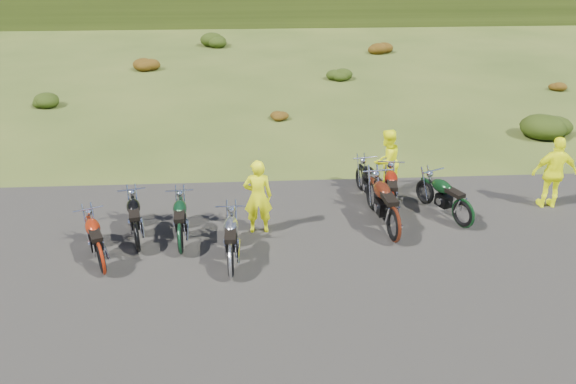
{
  "coord_description": "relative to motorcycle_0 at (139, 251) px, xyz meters",
  "views": [
    {
      "loc": [
        -1.13,
        -9.65,
        6.35
      ],
      "look_at": [
        -0.48,
        1.43,
        0.94
      ],
      "focal_mm": 35.0,
      "sensor_mm": 36.0,
      "label": 1
    }
  ],
  "objects": [
    {
      "name": "motorcycle_1",
      "position": [
        -0.54,
        -0.81,
        0.0
      ],
      "size": [
        1.3,
        1.96,
        0.98
      ],
      "primitive_type": null,
      "rotation": [
        0.0,
        0.0,
        1.97
      ],
      "color": "maroon",
      "rests_on": "ground"
    },
    {
      "name": "motorcycle_0",
      "position": [
        0.0,
        0.0,
        0.0
      ],
      "size": [
        1.03,
        1.97,
        0.98
      ],
      "primitive_type": null,
      "rotation": [
        0.0,
        0.0,
        1.8
      ],
      "color": "black",
      "rests_on": "ground"
    },
    {
      "name": "motorcycle_7",
      "position": [
        7.18,
        0.6,
        0.0
      ],
      "size": [
        1.4,
        2.04,
        1.02
      ],
      "primitive_type": null,
      "rotation": [
        0.0,
        0.0,
        2.0
      ],
      "color": "black",
      "rests_on": "ground"
    },
    {
      "name": "person_right_a",
      "position": [
        5.81,
        2.56,
        0.83
      ],
      "size": [
        1.02,
        0.98,
        1.66
      ],
      "primitive_type": "imported",
      "rotation": [
        0.0,
        0.0,
        3.77
      ],
      "color": "#F7FF0D",
      "rests_on": "ground"
    },
    {
      "name": "motorcycle_2",
      "position": [
        0.92,
        -0.14,
        0.0
      ],
      "size": [
        0.78,
        1.92,
        0.98
      ],
      "primitive_type": null,
      "rotation": [
        0.0,
        0.0,
        1.66
      ],
      "color": "black",
      "rests_on": "ground"
    },
    {
      "name": "shrub_2",
      "position": [
        -2.5,
        15.94,
        0.38
      ],
      "size": [
        1.3,
        1.3,
        0.77
      ],
      "primitive_type": "ellipsoid",
      "color": "#642E0C",
      "rests_on": "ground"
    },
    {
      "name": "motorcycle_5",
      "position": [
        5.42,
        1.38,
        0.0
      ],
      "size": [
        0.95,
        2.03,
        1.02
      ],
      "primitive_type": null,
      "rotation": [
        0.0,
        0.0,
        1.73
      ],
      "color": "black",
      "rests_on": "ground"
    },
    {
      "name": "gravel_pad",
      "position": [
        3.7,
        -2.66,
        0.0
      ],
      "size": [
        20.0,
        12.0,
        0.04
      ],
      "primitive_type": "cube",
      "color": "black",
      "rests_on": "ground"
    },
    {
      "name": "person_right_b",
      "position": [
        9.62,
        1.49,
        0.89
      ],
      "size": [
        1.06,
        0.48,
        1.79
      ],
      "primitive_type": "imported",
      "rotation": [
        0.0,
        0.0,
        3.1
      ],
      "color": "#F7FF0D",
      "rests_on": "ground"
    },
    {
      "name": "shrub_3",
      "position": [
        0.4,
        21.24,
        0.46
      ],
      "size": [
        1.56,
        1.56,
        0.92
      ],
      "primitive_type": "ellipsoid",
      "color": "#1E320C",
      "rests_on": "ground"
    },
    {
      "name": "shrub_1",
      "position": [
        -5.4,
        10.64,
        0.31
      ],
      "size": [
        1.03,
        1.03,
        0.61
      ],
      "primitive_type": "ellipsoid",
      "color": "#1E320C",
      "rests_on": "ground"
    },
    {
      "name": "ground",
      "position": [
        3.7,
        -0.66,
        0.0
      ],
      "size": [
        300.0,
        300.0,
        0.0
      ],
      "primitive_type": "plane",
      "color": "#354717",
      "rests_on": "ground"
    },
    {
      "name": "shrub_4",
      "position": [
        3.3,
        8.54,
        0.23
      ],
      "size": [
        0.77,
        0.77,
        0.45
      ],
      "primitive_type": "ellipsoid",
      "color": "#642E0C",
      "rests_on": "ground"
    },
    {
      "name": "shrub_7",
      "position": [
        12.0,
        6.44,
        0.46
      ],
      "size": [
        1.56,
        1.56,
        0.92
      ],
      "primitive_type": "ellipsoid",
      "color": "#1E320C",
      "rests_on": "ground"
    },
    {
      "name": "shrub_5",
      "position": [
        6.2,
        13.84,
        0.31
      ],
      "size": [
        1.03,
        1.03,
        0.61
      ],
      "primitive_type": "ellipsoid",
      "color": "#1E320C",
      "rests_on": "ground"
    },
    {
      "name": "person_middle",
      "position": [
        2.56,
        0.68,
        0.86
      ],
      "size": [
        0.63,
        0.42,
        1.72
      ],
      "primitive_type": "imported",
      "rotation": [
        0.0,
        0.0,
        3.15
      ],
      "color": "#F7FF0D",
      "rests_on": "ground"
    },
    {
      "name": "shrub_8",
      "position": [
        14.9,
        11.74,
        0.23
      ],
      "size": [
        0.77,
        0.77,
        0.45
      ],
      "primitive_type": "ellipsoid",
      "color": "#642E0C",
      "rests_on": "ground"
    },
    {
      "name": "shrub_6",
      "position": [
        9.1,
        19.14,
        0.38
      ],
      "size": [
        1.3,
        1.3,
        0.77
      ],
      "primitive_type": "ellipsoid",
      "color": "#642E0C",
      "rests_on": "ground"
    },
    {
      "name": "motorcycle_3",
      "position": [
        2.0,
        -1.06,
        0.0
      ],
      "size": [
        0.66,
        1.94,
        1.02
      ],
      "primitive_type": null,
      "rotation": [
        0.0,
        0.0,
        1.58
      ],
      "color": "#9B9B9F",
      "rests_on": "ground"
    },
    {
      "name": "motorcycle_6",
      "position": [
        5.63,
        0.99,
        0.0
      ],
      "size": [
        0.99,
        2.09,
        1.05
      ],
      "primitive_type": null,
      "rotation": [
        0.0,
        0.0,
        1.4
      ],
      "color": "maroon",
      "rests_on": "ground"
    },
    {
      "name": "motorcycle_4",
      "position": [
        5.47,
        0.08,
        0.0
      ],
      "size": [
        1.0,
        2.31,
        1.17
      ],
      "primitive_type": null,
      "rotation": [
        0.0,
        0.0,
        1.69
      ],
      "color": "#47180B",
      "rests_on": "ground"
    }
  ]
}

